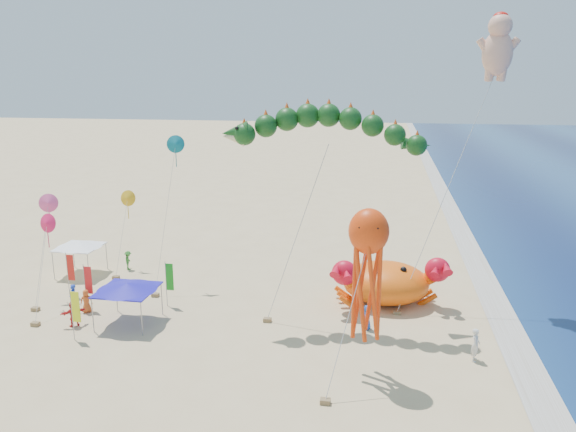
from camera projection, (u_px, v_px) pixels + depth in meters
The scene contains 11 objects.
ground at pixel (314, 324), 35.63m from camera, with size 320.00×320.00×0.00m, color #D1B784.
foam_strip at pixel (512, 338), 33.67m from camera, with size 320.00×320.00×0.00m, color silver.
crab_inflatable at pixel (386, 281), 38.64m from camera, with size 8.02×6.26×3.51m.
dragon_kite at pixel (326, 134), 33.89m from camera, with size 12.56×4.14×13.25m.
cherub_kite at pixel (498, 46), 36.36m from camera, with size 6.98×5.65×19.30m.
octopus_kite at pixel (367, 264), 28.30m from camera, with size 2.98×4.33×8.97m.
canopy_blue at pixel (127, 287), 35.21m from camera, with size 3.76×3.76×2.71m.
canopy_white at pixel (79, 244), 44.06m from camera, with size 3.48×3.48×2.71m.
feather_flags at pixel (101, 283), 37.03m from camera, with size 8.19×6.43×3.20m.
beachgoers at pixel (168, 301), 37.12m from camera, with size 26.20×11.85×1.90m.
small_kites at pixel (101, 202), 40.46m from camera, with size 9.27×11.63×11.16m.
Camera 1 is at (3.93, -32.70, 15.32)m, focal length 35.00 mm.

